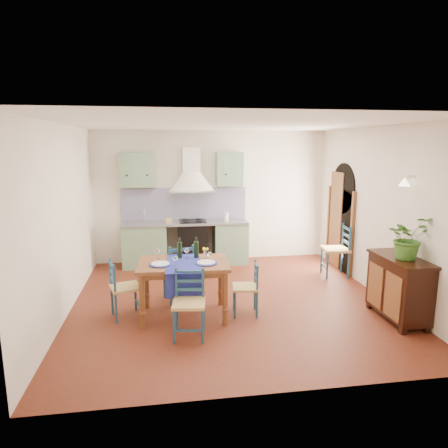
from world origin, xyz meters
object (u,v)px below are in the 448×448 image
(chair_near, at_px, (189,303))
(sideboard, at_px, (399,286))
(dining_table, at_px, (184,269))
(potted_plant, at_px, (408,237))

(chair_near, relative_size, sideboard, 0.85)
(chair_near, bearing_deg, dining_table, 92.72)
(dining_table, distance_m, potted_plant, 3.17)
(dining_table, relative_size, chair_near, 1.50)
(sideboard, bearing_deg, dining_table, 169.18)
(chair_near, xyz_separation_m, sideboard, (3.00, 0.07, 0.05))
(potted_plant, bearing_deg, chair_near, 179.80)
(dining_table, xyz_separation_m, chair_near, (0.03, -0.65, -0.27))
(chair_near, distance_m, potted_plant, 3.12)
(chair_near, distance_m, sideboard, 3.00)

